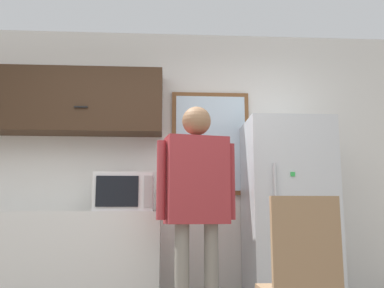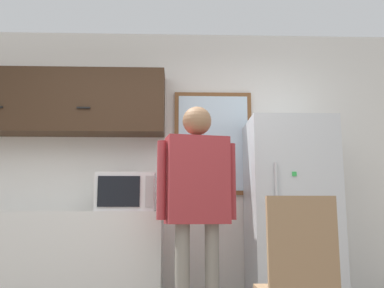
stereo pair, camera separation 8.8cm
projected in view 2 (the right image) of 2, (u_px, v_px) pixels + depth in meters
The scene contains 8 objects.
back_wall at pixel (160, 166), 4.15m from camera, with size 6.00×0.06×2.70m.
counter at pixel (31, 265), 3.66m from camera, with size 2.24×0.56×0.91m.
upper_cabinets at pixel (46, 102), 4.03m from camera, with size 2.24×0.32×0.61m.
microwave at pixel (127, 193), 3.73m from camera, with size 0.50×0.38×0.33m.
person at pixel (197, 191), 3.30m from camera, with size 0.62×0.31×1.73m.
refrigerator at pixel (291, 218), 3.73m from camera, with size 0.72×0.71×1.72m.
chair at pixel (299, 279), 2.32m from camera, with size 0.41×0.41×0.98m.
window at pixel (213, 143), 4.16m from camera, with size 0.76×0.05×1.01m.
Camera 2 is at (0.18, -2.05, 0.87)m, focal length 40.00 mm.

